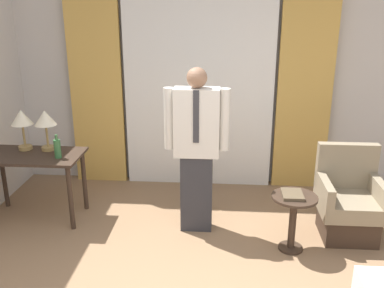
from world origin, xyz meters
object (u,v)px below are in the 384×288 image
bottle_by_lamp (57,148)px  person (197,146)px  armchair (348,204)px  book (292,194)px  table_lamp_left (22,120)px  side_table (293,214)px  table_lamp_right (45,121)px  desk (32,165)px

bottle_by_lamp → person: person is taller
armchair → book: bearing=-152.4°
bottle_by_lamp → person: size_ratio=0.15×
person → book: size_ratio=7.02×
table_lamp_left → side_table: size_ratio=0.78×
table_lamp_left → table_lamp_right: bearing=0.0°
side_table → book: bearing=-179.4°
desk → person: 1.79m
table_lamp_right → person: size_ratio=0.26×
desk → side_table: 2.74m
book → person: bearing=159.6°
side_table → armchair: bearing=28.5°
table_lamp_left → person: person is taller
armchair → side_table: armchair is taller
bottle_by_lamp → side_table: bottle_by_lamp is taller
side_table → book: 0.20m
desk → book: bearing=-9.6°
table_lamp_left → table_lamp_right: same height
bottle_by_lamp → book: bearing=-9.2°
desk → book: size_ratio=4.40×
bottle_by_lamp → book: (2.34, -0.38, -0.26)m
book → side_table: bearing=0.6°
book → armchair: bearing=27.6°
side_table → person: bearing=160.1°
side_table → table_lamp_right: bearing=166.7°
table_lamp_left → bottle_by_lamp: table_lamp_left is taller
side_table → table_lamp_left: bearing=167.9°
bottle_by_lamp → table_lamp_right: bearing=130.6°
desk → table_lamp_right: (0.13, 0.15, 0.45)m
bottle_by_lamp → armchair: size_ratio=0.27×
table_lamp_right → person: (1.63, -0.27, -0.15)m
book → bottle_by_lamp: bearing=170.8°
table_lamp_right → armchair: (3.16, -0.28, -0.73)m
table_lamp_left → person: (1.89, -0.27, -0.15)m
table_lamp_left → armchair: table_lamp_left is taller
person → side_table: (0.93, -0.34, -0.54)m
desk → book: (2.67, -0.45, -0.04)m
table_lamp_right → side_table: 2.72m
table_lamp_left → armchair: (3.42, -0.28, -0.73)m
table_lamp_left → desk: bearing=-49.7°
bottle_by_lamp → person: 1.44m
book → table_lamp_right: bearing=166.6°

